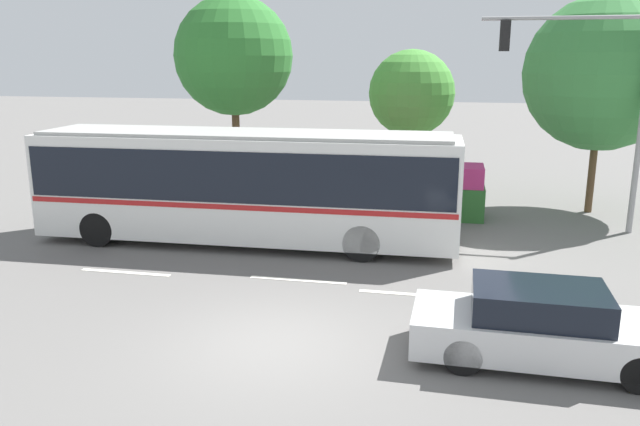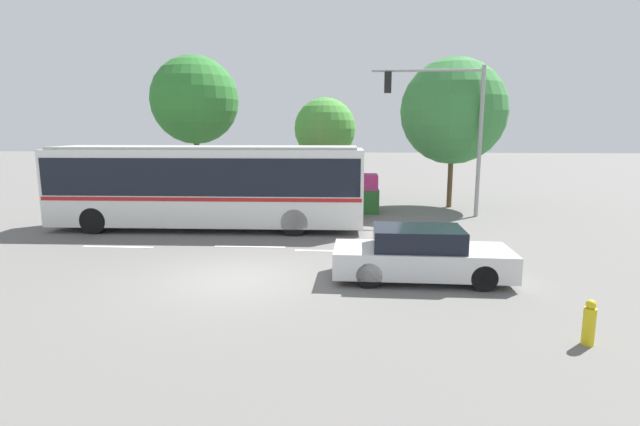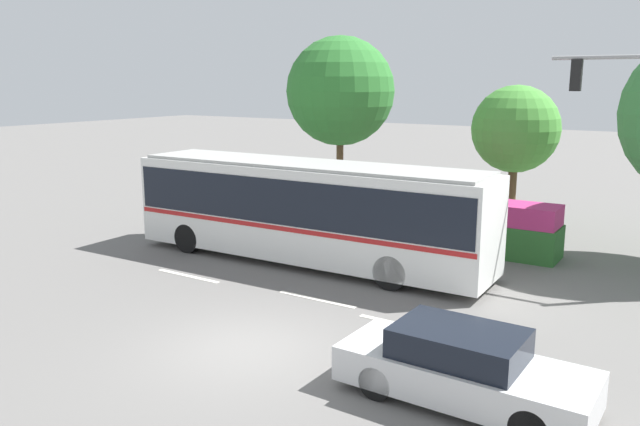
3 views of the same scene
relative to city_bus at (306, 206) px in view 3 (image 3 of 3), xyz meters
The scene contains 9 objects.
ground_plane 7.08m from the city_bus, 67.37° to the right, with size 140.00×140.00×0.00m, color slate.
city_bus is the anchor object (origin of this frame).
sedan_foreground 9.66m from the city_bus, 39.04° to the right, with size 4.59×1.86×1.39m.
flowering_hedge 5.81m from the city_bus, 49.04° to the left, with size 6.30×1.51×1.79m.
street_tree_left 7.34m from the city_bus, 111.24° to the left, with size 4.40×4.40×7.55m.
street_tree_centre 9.68m from the city_bus, 64.21° to the left, with size 3.39×3.39×5.62m.
lane_stripe_near 4.26m from the city_bus, 124.23° to the right, with size 2.40×0.16×0.01m, color silver.
lane_stripe_mid 4.05m from the city_bus, 51.79° to the right, with size 2.40×0.16×0.01m, color silver.
lane_stripe_far 6.23m from the city_bus, 32.93° to the right, with size 2.40×0.16×0.01m, color silver.
Camera 3 is at (8.34, -10.07, 5.76)m, focal length 35.46 mm.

